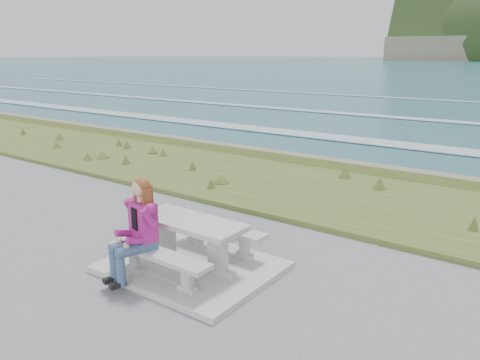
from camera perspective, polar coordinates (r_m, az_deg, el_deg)
The scene contains 8 objects.
concrete_slab at distance 7.67m, azimuth -5.88°, elevation -10.49°, with size 2.60×2.10×0.10m, color #9D9C98.
picnic_table at distance 7.42m, azimuth -6.01°, elevation -6.07°, with size 1.80×0.75×0.75m.
bench_landward at distance 7.05m, azimuth -9.81°, elevation -9.45°, with size 1.80×0.35×0.45m.
bench_seaward at distance 8.00m, azimuth -2.60°, elevation -6.20°, with size 1.80×0.35×0.45m.
grass_verge at distance 11.63m, azimuth 10.78°, elevation -1.93°, with size 160.00×4.50×0.22m, color #38481B.
shore_drop at distance 14.22m, azimuth 15.85°, elevation 0.88°, with size 160.00×0.80×2.20m, color brown.
ocean at distance 30.98m, azimuth 26.97°, elevation 3.99°, with size 1600.00×1600.00×0.09m.
seated_woman at distance 7.14m, azimuth -12.78°, elevation -7.47°, with size 0.61×0.86×1.52m.
Camera 1 is at (4.68, -5.10, 3.35)m, focal length 35.00 mm.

